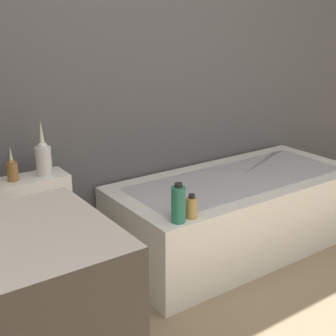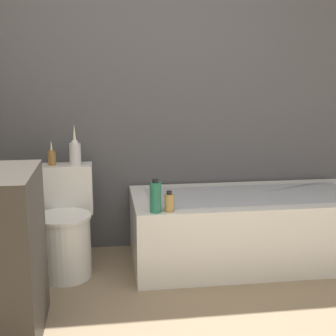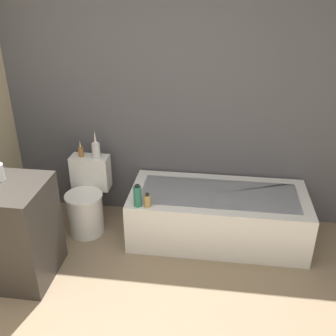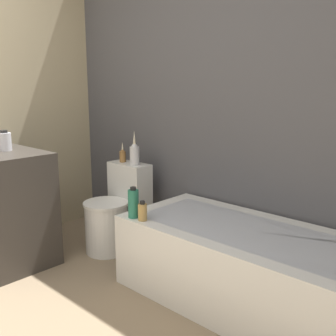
{
  "view_description": "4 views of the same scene",
  "coord_description": "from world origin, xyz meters",
  "px_view_note": "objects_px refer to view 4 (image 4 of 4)",
  "views": [
    {
      "loc": [
        -1.27,
        -0.4,
        1.47
      ],
      "look_at": [
        0.02,
        1.44,
        0.72
      ],
      "focal_mm": 50.0,
      "sensor_mm": 36.0,
      "label": 1
    },
    {
      "loc": [
        -0.31,
        -1.39,
        1.34
      ],
      "look_at": [
        0.1,
        1.5,
        0.71
      ],
      "focal_mm": 50.0,
      "sensor_mm": 36.0,
      "label": 2
    },
    {
      "loc": [
        0.64,
        -1.53,
        2.3
      ],
      "look_at": [
        0.24,
        1.43,
        0.8
      ],
      "focal_mm": 42.0,
      "sensor_mm": 36.0,
      "label": 3
    },
    {
      "loc": [
        1.82,
        -0.34,
        1.34
      ],
      "look_at": [
        0.1,
        1.52,
        0.8
      ],
      "focal_mm": 42.0,
      "sensor_mm": 36.0,
      "label": 4
    }
  ],
  "objects_px": {
    "bathtub": "(249,268)",
    "shampoo_bottle_short": "(143,212)",
    "toilet": "(114,213)",
    "shampoo_bottle_tall": "(133,203)",
    "soap_bottle_glass": "(5,141)",
    "vase_gold": "(123,155)",
    "vase_silver": "(135,153)"
  },
  "relations": [
    {
      "from": "bathtub",
      "to": "shampoo_bottle_short",
      "type": "bearing_deg",
      "value": -153.32
    },
    {
      "from": "toilet",
      "to": "shampoo_bottle_tall",
      "type": "relative_size",
      "value": 3.38
    },
    {
      "from": "bathtub",
      "to": "soap_bottle_glass",
      "type": "relative_size",
      "value": 10.72
    },
    {
      "from": "soap_bottle_glass",
      "to": "vase_gold",
      "type": "bearing_deg",
      "value": 66.4
    },
    {
      "from": "shampoo_bottle_short",
      "to": "vase_silver",
      "type": "bearing_deg",
      "value": 141.15
    },
    {
      "from": "bathtub",
      "to": "toilet",
      "type": "distance_m",
      "value": 1.27
    },
    {
      "from": "toilet",
      "to": "shampoo_bottle_short",
      "type": "relative_size",
      "value": 5.4
    },
    {
      "from": "bathtub",
      "to": "vase_silver",
      "type": "xyz_separation_m",
      "value": [
        -1.19,
        0.16,
        0.54
      ]
    },
    {
      "from": "bathtub",
      "to": "toilet",
      "type": "bearing_deg",
      "value": -179.59
    },
    {
      "from": "vase_gold",
      "to": "shampoo_bottle_tall",
      "type": "distance_m",
      "value": 0.82
    },
    {
      "from": "vase_silver",
      "to": "toilet",
      "type": "bearing_deg",
      "value": -114.97
    },
    {
      "from": "vase_gold",
      "to": "bathtub",
      "type": "bearing_deg",
      "value": -7.05
    },
    {
      "from": "bathtub",
      "to": "vase_gold",
      "type": "relative_size",
      "value": 9.44
    },
    {
      "from": "shampoo_bottle_tall",
      "to": "shampoo_bottle_short",
      "type": "xyz_separation_m",
      "value": [
        0.08,
        0.0,
        -0.04
      ]
    },
    {
      "from": "soap_bottle_glass",
      "to": "toilet",
      "type": "bearing_deg",
      "value": 56.03
    },
    {
      "from": "bathtub",
      "to": "shampoo_bottle_tall",
      "type": "bearing_deg",
      "value": -156.11
    },
    {
      "from": "bathtub",
      "to": "shampoo_bottle_tall",
      "type": "distance_m",
      "value": 0.83
    },
    {
      "from": "bathtub",
      "to": "vase_gold",
      "type": "xyz_separation_m",
      "value": [
        -1.34,
        0.17,
        0.51
      ]
    },
    {
      "from": "toilet",
      "to": "vase_gold",
      "type": "xyz_separation_m",
      "value": [
        -0.08,
        0.18,
        0.44
      ]
    },
    {
      "from": "vase_silver",
      "to": "shampoo_bottle_short",
      "type": "height_order",
      "value": "vase_silver"
    },
    {
      "from": "shampoo_bottle_tall",
      "to": "bathtub",
      "type": "bearing_deg",
      "value": 23.89
    },
    {
      "from": "toilet",
      "to": "bathtub",
      "type": "bearing_deg",
      "value": 0.41
    },
    {
      "from": "soap_bottle_glass",
      "to": "vase_silver",
      "type": "height_order",
      "value": "soap_bottle_glass"
    },
    {
      "from": "vase_silver",
      "to": "shampoo_bottle_tall",
      "type": "relative_size",
      "value": 1.35
    },
    {
      "from": "toilet",
      "to": "shampoo_bottle_tall",
      "type": "height_order",
      "value": "toilet"
    },
    {
      "from": "shampoo_bottle_short",
      "to": "toilet",
      "type": "bearing_deg",
      "value": 155.62
    },
    {
      "from": "shampoo_bottle_tall",
      "to": "vase_silver",
      "type": "bearing_deg",
      "value": 136.61
    },
    {
      "from": "bathtub",
      "to": "soap_bottle_glass",
      "type": "xyz_separation_m",
      "value": [
        -1.7,
        -0.66,
        0.68
      ]
    },
    {
      "from": "vase_silver",
      "to": "shampoo_bottle_short",
      "type": "xyz_separation_m",
      "value": [
        0.58,
        -0.46,
        -0.25
      ]
    },
    {
      "from": "toilet",
      "to": "vase_gold",
      "type": "distance_m",
      "value": 0.48
    },
    {
      "from": "bathtub",
      "to": "shampoo_bottle_tall",
      "type": "relative_size",
      "value": 7.92
    },
    {
      "from": "shampoo_bottle_tall",
      "to": "shampoo_bottle_short",
      "type": "relative_size",
      "value": 1.6
    }
  ]
}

